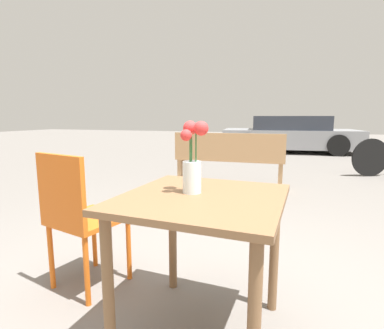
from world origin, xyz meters
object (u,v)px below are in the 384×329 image
(cafe_chair, at_px, (78,213))
(parked_car, at_px, (289,134))
(table_front, at_px, (202,219))
(bench_near, at_px, (229,159))
(flower_vase, at_px, (192,164))

(cafe_chair, height_order, parked_car, parked_car)
(table_front, relative_size, bench_near, 0.49)
(parked_car, bearing_deg, cafe_chair, -97.38)
(table_front, height_order, parked_car, parked_car)
(flower_vase, relative_size, parked_car, 0.08)
(flower_vase, xyz_separation_m, bench_near, (-0.45, 3.04, -0.40))
(table_front, height_order, bench_near, bench_near)
(table_front, relative_size, cafe_chair, 0.92)
(parked_car, bearing_deg, flower_vase, -92.14)
(flower_vase, xyz_separation_m, cafe_chair, (-0.77, 0.10, -0.36))
(cafe_chair, bearing_deg, flower_vase, -7.10)
(cafe_chair, bearing_deg, table_front, -8.76)
(table_front, distance_m, bench_near, 3.11)
(cafe_chair, xyz_separation_m, parked_car, (1.09, 8.42, 0.04))
(bench_near, relative_size, parked_car, 0.39)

